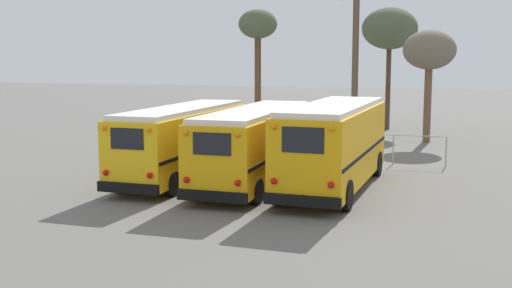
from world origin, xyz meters
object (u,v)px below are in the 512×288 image
(school_bus_2, at_px, (334,143))
(utility_pole, at_px, (355,62))
(bare_tree_2, at_px, (258,29))
(bare_tree_1, at_px, (429,52))
(school_bus_0, at_px, (183,140))
(bare_tree_0, at_px, (390,29))
(school_bus_1, at_px, (257,143))

(school_bus_2, distance_m, utility_pole, 11.67)
(bare_tree_2, bearing_deg, bare_tree_1, -4.10)
(school_bus_0, xyz_separation_m, bare_tree_1, (9.13, 14.86, 3.70))
(school_bus_2, bearing_deg, bare_tree_0, 90.79)
(school_bus_1, relative_size, bare_tree_2, 1.26)
(school_bus_2, bearing_deg, school_bus_0, 176.96)
(school_bus_2, relative_size, bare_tree_0, 1.13)
(school_bus_2, distance_m, bare_tree_0, 21.81)
(utility_pole, bearing_deg, school_bus_2, -84.73)
(school_bus_0, height_order, bare_tree_1, bare_tree_1)
(school_bus_1, height_order, bare_tree_1, bare_tree_1)
(school_bus_1, relative_size, bare_tree_0, 1.21)
(school_bus_2, height_order, bare_tree_0, bare_tree_0)
(utility_pole, distance_m, bare_tree_2, 8.76)
(bare_tree_2, bearing_deg, school_bus_1, -72.60)
(school_bus_2, xyz_separation_m, bare_tree_0, (-0.29, 21.21, 5.10))
(school_bus_2, bearing_deg, bare_tree_1, 80.00)
(bare_tree_2, bearing_deg, school_bus_2, -63.04)
(school_bus_0, distance_m, bare_tree_2, 16.54)
(school_bus_1, bearing_deg, utility_pole, 78.67)
(bare_tree_2, bearing_deg, school_bus_0, -83.88)
(bare_tree_1, distance_m, bare_tree_2, 10.93)
(school_bus_0, height_order, school_bus_1, school_bus_0)
(bare_tree_1, relative_size, bare_tree_2, 0.82)
(bare_tree_2, bearing_deg, bare_tree_0, 33.76)
(bare_tree_0, relative_size, bare_tree_1, 1.27)
(utility_pole, bearing_deg, school_bus_0, -116.40)
(school_bus_2, relative_size, bare_tree_2, 1.17)
(school_bus_1, height_order, bare_tree_2, bare_tree_2)
(utility_pole, distance_m, bare_tree_1, 5.46)
(school_bus_0, distance_m, school_bus_1, 3.22)
(school_bus_0, height_order, school_bus_2, school_bus_2)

